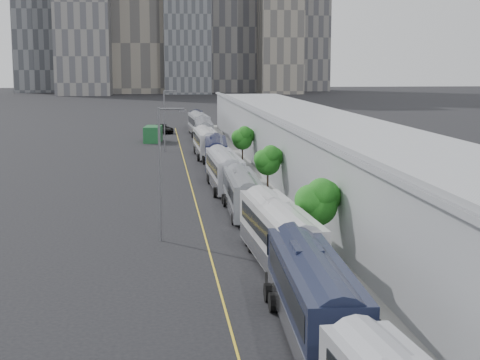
{
  "coord_description": "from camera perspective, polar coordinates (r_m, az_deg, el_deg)",
  "views": [
    {
      "loc": [
        -4.81,
        -12.85,
        12.72
      ],
      "look_at": [
        1.99,
        48.29,
        3.0
      ],
      "focal_mm": 55.0,
      "sensor_mm": 36.0,
      "label": 1
    }
  ],
  "objects": [
    {
      "name": "sidewalk",
      "position": [
        70.39,
        5.08,
        -1.42
      ],
      "size": [
        10.0,
        170.0,
        0.12
      ],
      "primitive_type": "cube",
      "color": "gray",
      "rests_on": "ground"
    },
    {
      "name": "lane_line",
      "position": [
        69.11,
        -3.49,
        -1.64
      ],
      "size": [
        0.12,
        160.0,
        0.02
      ],
      "primitive_type": "cube",
      "color": "gold",
      "rests_on": "ground"
    },
    {
      "name": "depot",
      "position": [
        70.75,
        8.29,
        1.41
      ],
      "size": [
        12.45,
        160.4,
        7.2
      ],
      "color": "gray",
      "rests_on": "ground"
    },
    {
      "name": "bus_1",
      "position": [
        35.17,
        5.66,
        -9.35
      ],
      "size": [
        3.31,
        13.79,
        4.0
      ],
      "rotation": [
        0.0,
        0.0,
        -0.04
      ],
      "color": "#161B32",
      "rests_on": "ground"
    },
    {
      "name": "bus_2",
      "position": [
        46.86,
        3.04,
        -4.62
      ],
      "size": [
        3.48,
        13.97,
        4.05
      ],
      "rotation": [
        0.0,
        0.0,
        0.05
      ],
      "color": "silver",
      "rests_on": "ground"
    },
    {
      "name": "bus_3",
      "position": [
        63.0,
        0.17,
        -1.27
      ],
      "size": [
        2.75,
        12.27,
        3.57
      ],
      "rotation": [
        0.0,
        0.0,
        -0.02
      ],
      "color": "slate",
      "rests_on": "ground"
    },
    {
      "name": "bus_4",
      "position": [
        75.41,
        -1.23,
        0.52
      ],
      "size": [
        2.98,
        13.29,
        3.87
      ],
      "rotation": [
        0.0,
        0.0,
        0.02
      ],
      "color": "#AFB1BA",
      "rests_on": "ground"
    },
    {
      "name": "bus_5",
      "position": [
        90.83,
        -1.88,
        1.93
      ],
      "size": [
        3.47,
        13.01,
        3.76
      ],
      "rotation": [
        0.0,
        0.0,
        -0.07
      ],
      "color": "#161933",
      "rests_on": "ground"
    },
    {
      "name": "bus_6",
      "position": [
        102.01,
        -2.65,
        2.73
      ],
      "size": [
        2.96,
        13.34,
        3.88
      ],
      "rotation": [
        0.0,
        0.0,
        0.02
      ],
      "color": "silver",
      "rests_on": "ground"
    },
    {
      "name": "bus_7",
      "position": [
        119.18,
        -2.85,
        3.63
      ],
      "size": [
        3.0,
        13.26,
        3.86
      ],
      "rotation": [
        0.0,
        0.0,
        -0.03
      ],
      "color": "gray",
      "rests_on": "ground"
    },
    {
      "name": "bus_8",
      "position": [
        133.32,
        -3.22,
        4.22
      ],
      "size": [
        3.34,
        13.85,
        4.02
      ],
      "rotation": [
        0.0,
        0.0,
        0.04
      ],
      "color": "#989BA2",
      "rests_on": "ground"
    },
    {
      "name": "bus_9",
      "position": [
        145.67,
        -3.41,
        4.55
      ],
      "size": [
        3.23,
        12.33,
        3.57
      ],
      "rotation": [
        0.0,
        0.0,
        -0.06
      ],
      "color": "black",
      "rests_on": "ground"
    },
    {
      "name": "tree_1",
      "position": [
        48.36,
        5.96,
        -1.48
      ],
      "size": [
        2.78,
        2.78,
        5.39
      ],
      "color": "black",
      "rests_on": "ground"
    },
    {
      "name": "tree_2",
      "position": [
        70.58,
        2.17,
        1.64
      ],
      "size": [
        2.46,
        2.46,
        4.95
      ],
      "color": "black",
      "rests_on": "ground"
    },
    {
      "name": "tree_3",
      "position": [
        91.54,
        0.19,
        3.36
      ],
      "size": [
        2.49,
        2.49,
        5.02
      ],
      "color": "black",
      "rests_on": "ground"
    },
    {
      "name": "street_lamp_near",
      "position": [
        52.9,
        -6.06,
        1.13
      ],
      "size": [
        2.04,
        0.22,
        9.68
      ],
      "color": "#59595E",
      "rests_on": "ground"
    },
    {
      "name": "street_lamp_far",
      "position": [
        108.43,
        -5.8,
        4.94
      ],
      "size": [
        2.04,
        0.22,
        8.95
      ],
      "color": "#59595E",
      "rests_on": "ground"
    },
    {
      "name": "shipping_container",
      "position": [
        122.07,
        -6.76,
        3.55
      ],
      "size": [
        3.2,
        5.8,
        2.61
      ],
      "primitive_type": "cube",
      "rotation": [
        0.0,
        0.0,
        -0.11
      ],
      "color": "#174B25",
      "rests_on": "ground"
    },
    {
      "name": "suv",
      "position": [
        137.7,
        -6.0,
        3.98
      ],
      "size": [
        4.41,
        6.55,
        1.67
      ],
      "primitive_type": "imported",
      "rotation": [
        0.0,
        0.0,
        0.3
      ],
      "color": "black",
      "rests_on": "ground"
    }
  ]
}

